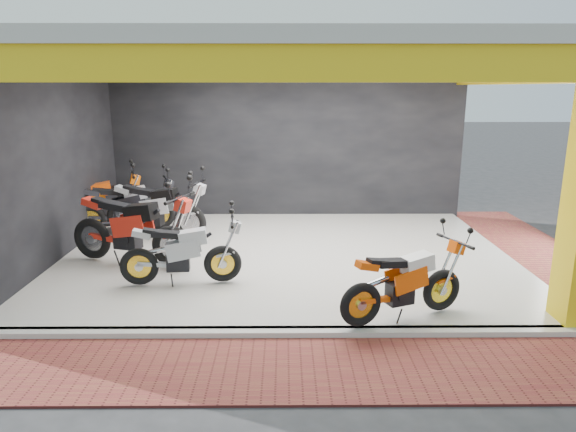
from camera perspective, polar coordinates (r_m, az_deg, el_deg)
name	(u,v)px	position (r m, az deg, el deg)	size (l,w,h in m)	color
ground	(288,303)	(7.55, -0.04, -9.68)	(80.00, 80.00, 0.00)	#2D2D30
showroom_floor	(287,256)	(9.40, -0.12, -4.48)	(8.00, 6.00, 0.10)	silver
showroom_ceiling	(287,53)	(8.93, -0.13, 17.67)	(8.40, 6.40, 0.20)	beige
back_wall	(286,144)	(12.08, -0.20, 7.95)	(8.20, 0.20, 3.50)	black
left_wall	(52,164)	(9.87, -24.77, 5.28)	(0.20, 6.20, 3.50)	black
header_beam_front	(288,64)	(5.91, 0.01, 16.57)	(8.40, 0.30, 0.40)	yellow
header_beam_right	(525,72)	(9.79, 24.82, 14.35)	(0.30, 6.40, 0.40)	yellow
floor_kerb	(288,333)	(6.61, 0.01, -12.86)	(8.00, 0.20, 0.10)	silver
paver_front	(289,368)	(5.94, 0.07, -16.57)	(9.00, 1.40, 0.03)	maroon
paver_right	(548,257)	(10.58, 26.92, -4.11)	(1.40, 7.00, 0.03)	maroon
moto_hero	(443,270)	(7.15, 16.83, -5.80)	(1.92, 0.71, 1.17)	#EC5009
moto_row_a	(222,246)	(7.90, -7.32, -3.35)	(1.94, 0.72, 1.19)	#A6A9AD
moto_row_b	(171,226)	(8.58, -12.91, -1.14)	(2.43, 0.90, 1.48)	red
moto_row_c	(125,197)	(11.42, -17.65, 2.06)	(2.27, 0.84, 1.39)	#E85E09
moto_row_d	(189,206)	(10.21, -10.92, 1.09)	(2.26, 0.84, 1.38)	#ACAEB4
moto_row_e	(159,200)	(11.08, -14.14, 1.74)	(2.14, 0.79, 1.31)	black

